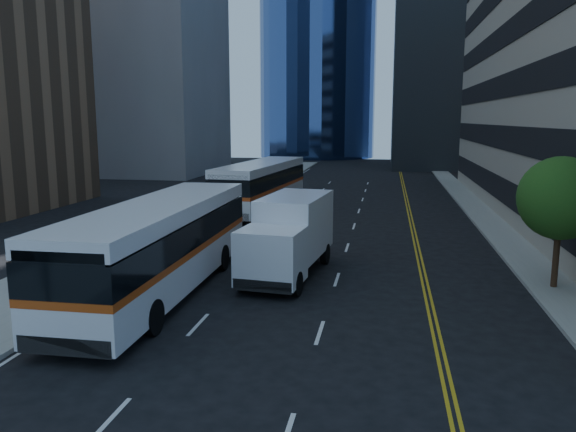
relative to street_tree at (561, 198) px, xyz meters
The scene contains 8 objects.
ground 12.58m from the street_tree, 138.37° to the right, with size 160.00×160.00×0.00m, color black.
sidewalk_west 26.11m from the street_tree, 138.92° to the left, with size 5.00×90.00×0.15m, color gray.
sidewalk_east 17.37m from the street_tree, 90.00° to the left, with size 2.00×90.00×0.15m, color gray.
midrise_west 59.14m from the street_tree, 130.06° to the left, with size 18.00×18.00×35.00m, color gray.
street_tree is the anchor object (origin of this frame).
bus_front 15.37m from the street_tree, 168.67° to the right, with size 3.11×13.65×3.51m.
bus_rear 23.32m from the street_tree, 132.12° to the left, with size 4.19×13.77×3.50m.
box_truck 10.75m from the street_tree, behind, with size 3.14×7.19×3.34m.
Camera 1 is at (2.43, -14.67, 6.63)m, focal length 35.00 mm.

